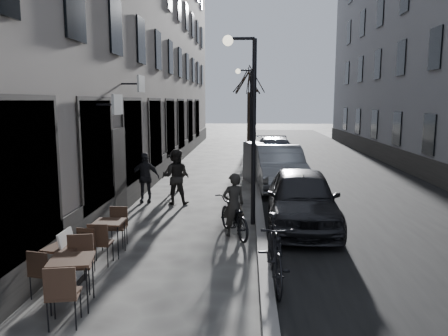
# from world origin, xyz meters

# --- Properties ---
(road) EXTENTS (7.30, 60.00, 0.00)m
(road) POSITION_xyz_m (3.85, 16.00, 0.00)
(road) COLOR black
(road) RESTS_ON ground
(kerb) EXTENTS (0.25, 60.00, 0.12)m
(kerb) POSITION_xyz_m (0.20, 16.00, 0.06)
(kerb) COLOR gray
(kerb) RESTS_ON ground
(building_left) EXTENTS (4.00, 35.00, 16.00)m
(building_left) POSITION_xyz_m (-6.00, 16.50, 8.00)
(building_left) COLOR gray
(building_left) RESTS_ON ground
(streetlamp_near) EXTENTS (0.90, 0.28, 5.09)m
(streetlamp_near) POSITION_xyz_m (-0.17, 6.00, 3.16)
(streetlamp_near) COLOR black
(streetlamp_near) RESTS_ON ground
(streetlamp_far) EXTENTS (0.90, 0.28, 5.09)m
(streetlamp_far) POSITION_xyz_m (-0.17, 18.00, 3.16)
(streetlamp_far) COLOR black
(streetlamp_far) RESTS_ON ground
(tree_near) EXTENTS (2.40, 2.40, 5.70)m
(tree_near) POSITION_xyz_m (-0.10, 21.00, 4.66)
(tree_near) COLOR black
(tree_near) RESTS_ON ground
(tree_far) EXTENTS (2.40, 2.40, 5.70)m
(tree_far) POSITION_xyz_m (-0.10, 27.00, 4.66)
(tree_far) COLOR black
(tree_far) RESTS_ON ground
(bistro_set_a) EXTENTS (0.80, 1.73, 0.99)m
(bistro_set_a) POSITION_xyz_m (-3.04, 0.92, 0.51)
(bistro_set_a) COLOR black
(bistro_set_a) RESTS_ON ground
(bistro_set_b) EXTENTS (0.72, 1.53, 0.87)m
(bistro_set_b) POSITION_xyz_m (-3.54, 1.78, 0.45)
(bistro_set_b) COLOR black
(bistro_set_b) RESTS_ON ground
(bistro_set_c) EXTENTS (0.63, 1.55, 0.91)m
(bistro_set_c) POSITION_xyz_m (-3.20, 3.38, 0.47)
(bistro_set_c) COLOR black
(bistro_set_c) RESTS_ON ground
(sign_board) EXTENTS (0.34, 0.58, 1.00)m
(sign_board) POSITION_xyz_m (-3.46, 1.91, 0.40)
(sign_board) COLOR black
(sign_board) RESTS_ON ground
(utility_cabinet) EXTENTS (0.91, 1.23, 1.65)m
(utility_cabinet) POSITION_xyz_m (0.10, 12.70, 0.82)
(utility_cabinet) COLOR slate
(utility_cabinet) RESTS_ON ground
(bicycle) EXTENTS (1.31, 1.98, 0.98)m
(bicycle) POSITION_xyz_m (-0.50, 4.95, 0.49)
(bicycle) COLOR black
(bicycle) RESTS_ON ground
(cyclist_rider) EXTENTS (0.69, 0.58, 1.61)m
(cyclist_rider) POSITION_xyz_m (-0.50, 4.95, 0.80)
(cyclist_rider) COLOR black
(cyclist_rider) RESTS_ON ground
(pedestrian_near) EXTENTS (0.92, 0.74, 1.82)m
(pedestrian_near) POSITION_xyz_m (-2.52, 8.31, 0.91)
(pedestrian_near) COLOR black
(pedestrian_near) RESTS_ON ground
(pedestrian_mid) EXTENTS (1.09, 0.75, 1.54)m
(pedestrian_mid) POSITION_xyz_m (-2.88, 10.36, 0.77)
(pedestrian_mid) COLOR #2C2926
(pedestrian_mid) RESTS_ON ground
(pedestrian_far) EXTENTS (1.01, 0.48, 1.69)m
(pedestrian_far) POSITION_xyz_m (-3.60, 8.47, 0.84)
(pedestrian_far) COLOR black
(pedestrian_far) RESTS_ON ground
(car_near) EXTENTS (2.07, 4.69, 1.57)m
(car_near) POSITION_xyz_m (1.32, 5.86, 0.78)
(car_near) COLOR black
(car_near) RESTS_ON ground
(car_mid) EXTENTS (2.05, 5.09, 1.64)m
(car_mid) POSITION_xyz_m (1.08, 11.15, 0.82)
(car_mid) COLOR gray
(car_mid) RESTS_ON ground
(car_far) EXTENTS (2.35, 5.23, 1.49)m
(car_far) POSITION_xyz_m (1.28, 16.71, 0.74)
(car_far) COLOR #393B44
(car_far) RESTS_ON ground
(moped) EXTENTS (0.71, 2.15, 1.27)m
(moped) POSITION_xyz_m (0.35, 2.00, 0.64)
(moped) COLOR black
(moped) RESTS_ON ground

